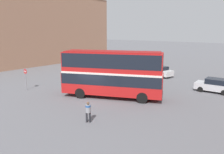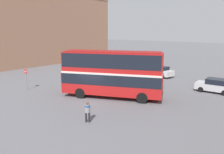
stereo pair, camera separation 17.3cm
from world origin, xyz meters
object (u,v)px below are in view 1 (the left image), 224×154
parked_car_kerb_near (84,73)px  no_entry_sign (26,76)px  parked_car_side_street (214,85)px  pedestrian_foreground (88,110)px  parked_car_kerb_far (159,71)px  double_decker_bus (112,71)px

parked_car_kerb_near → no_entry_sign: bearing=76.3°
parked_car_kerb_near → parked_car_side_street: size_ratio=1.17×
pedestrian_foreground → parked_car_kerb_near: bearing=14.3°
parked_car_kerb_far → parked_car_kerb_near: bearing=60.3°
parked_car_kerb_near → pedestrian_foreground: bearing=129.4°
parked_car_kerb_near → parked_car_side_street: (16.51, 4.55, -0.01)m
pedestrian_foreground → double_decker_bus: bearing=-10.0°
pedestrian_foreground → parked_car_kerb_near: size_ratio=0.34×
parked_car_side_street → double_decker_bus: bearing=45.7°
parked_car_kerb_near → parked_car_kerb_far: bearing=-140.0°
parked_car_side_street → parked_car_kerb_far: bearing=-27.2°
double_decker_bus → no_entry_sign: size_ratio=4.13×
pedestrian_foreground → parked_car_side_street: 15.80m
parked_car_kerb_far → pedestrian_foreground: bearing=113.7°
no_entry_sign → parked_car_side_street: bearing=36.9°
pedestrian_foreground → parked_car_kerb_far: pedestrian_foreground is taller
double_decker_bus → parked_car_kerb_far: (-1.28, 12.82, -1.95)m
pedestrian_foreground → no_entry_sign: size_ratio=0.65×
parked_car_side_street → no_entry_sign: bearing=33.4°
parked_car_side_street → pedestrian_foreground: bearing=67.9°
parked_car_side_street → no_entry_sign: 21.66m
parked_car_kerb_far → parked_car_side_street: bearing=168.3°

